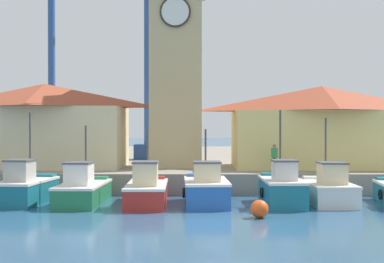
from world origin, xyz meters
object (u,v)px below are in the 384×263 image
warehouse_left (44,125)px  warehouse_right (322,126)px  fishing_boat_left_outer (83,190)px  fishing_boat_center (282,189)px  clock_tower (176,51)px  fishing_boat_mid_left (206,189)px  mooring_buoy (259,209)px  port_crane_near (147,64)px  port_crane_far (55,55)px  fishing_boat_far_left (26,188)px  fishing_boat_left_inner (147,190)px  fishing_boat_mid_right (328,190)px  dock_worker_near_tower (274,158)px

warehouse_left → warehouse_right: size_ratio=0.91×
fishing_boat_left_outer → fishing_boat_center: 9.68m
warehouse_right → clock_tower: bearing=176.8°
fishing_boat_mid_left → mooring_buoy: fishing_boat_mid_left is taller
port_crane_near → port_crane_far: size_ratio=0.96×
fishing_boat_far_left → port_crane_far: bearing=99.9°
port_crane_far → port_crane_near: bearing=3.1°
fishing_boat_center → port_crane_near: port_crane_near is taller
fishing_boat_mid_left → fishing_boat_far_left: bearing=178.1°
fishing_boat_far_left → fishing_boat_left_outer: fishing_boat_far_left is taller
mooring_buoy → port_crane_near: bearing=108.0°
clock_tower → warehouse_right: (9.40, -0.53, -4.88)m
clock_tower → port_crane_near: size_ratio=0.82×
fishing_boat_left_inner → fishing_boat_mid_right: size_ratio=1.17×
fishing_boat_left_inner → port_crane_far: port_crane_far is taller
fishing_boat_far_left → dock_worker_near_tower: bearing=18.5°
clock_tower → port_crane_far: bearing=144.8°
dock_worker_near_tower → warehouse_left: bearing=164.8°
port_crane_far → mooring_buoy: 25.67m
warehouse_right → port_crane_far: size_ratio=0.58×
fishing_boat_center → warehouse_left: warehouse_left is taller
fishing_boat_left_outer → warehouse_right: 16.32m
fishing_boat_mid_right → warehouse_left: warehouse_left is taller
port_crane_far → warehouse_right: bearing=-21.2°
clock_tower → warehouse_right: 10.60m
fishing_boat_mid_left → fishing_boat_mid_right: fishing_boat_mid_right is taller
warehouse_left → dock_worker_near_tower: bearing=-15.2°
port_crane_near → port_crane_far: (-7.24, -0.40, 0.68)m
fishing_boat_far_left → fishing_boat_center: fishing_boat_center is taller
fishing_boat_left_inner → fishing_boat_mid_right: bearing=2.7°
fishing_boat_mid_left → warehouse_left: 13.70m
fishing_boat_far_left → mooring_buoy: size_ratio=5.95×
warehouse_right → dock_worker_near_tower: 5.63m
fishing_boat_center → warehouse_left: bearing=148.2°
fishing_boat_mid_right → fishing_boat_far_left: bearing=-179.8°
fishing_boat_mid_right → port_crane_far: (-17.62, 15.63, 8.72)m
fishing_boat_far_left → port_crane_near: size_ratio=0.23×
fishing_boat_far_left → fishing_boat_center: bearing=-2.2°
warehouse_left → port_crane_near: bearing=53.1°
fishing_boat_far_left → clock_tower: (7.09, 8.74, 7.96)m
port_crane_near → fishing_boat_mid_right: bearing=-57.1°
fishing_boat_mid_left → clock_tower: bearing=101.3°
warehouse_left → warehouse_right: (17.90, 0.04, -0.08)m
dock_worker_near_tower → fishing_boat_center: bearing=-93.9°
fishing_boat_mid_right → clock_tower: bearing=131.9°
fishing_boat_left_inner → port_crane_near: size_ratio=0.26×
fishing_boat_left_outer → fishing_boat_center: bearing=-1.6°
fishing_boat_left_inner → fishing_boat_mid_left: bearing=1.6°
fishing_boat_mid_left → mooring_buoy: (2.15, -3.73, -0.38)m
clock_tower → dock_worker_near_tower: clock_tower is taller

